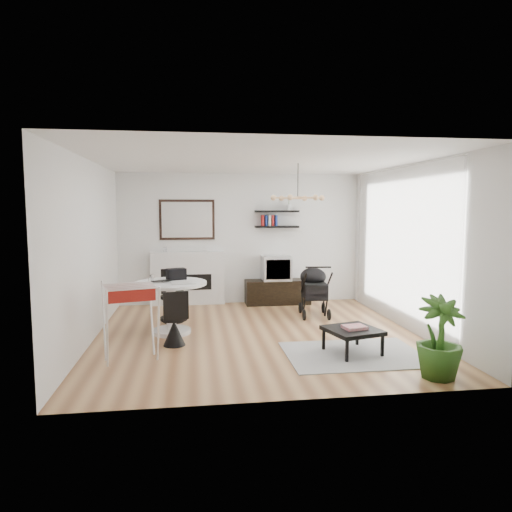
{
  "coord_description": "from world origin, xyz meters",
  "views": [
    {
      "loc": [
        -0.98,
        -6.95,
        1.98
      ],
      "look_at": [
        0.03,
        0.4,
        1.2
      ],
      "focal_mm": 32.0,
      "sensor_mm": 36.0,
      "label": 1
    }
  ],
  "objects": [
    {
      "name": "stroller",
      "position": [
        1.22,
        1.13,
        0.42
      ],
      "size": [
        0.58,
        0.84,
        0.99
      ],
      "rotation": [
        0.0,
        0.0,
        -0.11
      ],
      "color": "black",
      "rests_on": "floor"
    },
    {
      "name": "rug",
      "position": [
        1.16,
        -1.16,
        0.01
      ],
      "size": [
        1.84,
        1.33,
        0.01
      ],
      "primitive_type": "cube",
      "color": "#ADADAD",
      "rests_on": "floor"
    },
    {
      "name": "crt_tv",
      "position": [
        0.71,
        2.25,
        0.75
      ],
      "size": [
        0.58,
        0.5,
        0.5
      ],
      "color": "silver",
      "rests_on": "tv_console"
    },
    {
      "name": "shelf_lower",
      "position": [
        0.74,
        2.37,
        1.6
      ],
      "size": [
        0.9,
        0.25,
        0.04
      ],
      "primitive_type": "cube",
      "color": "black",
      "rests_on": "wall_back"
    },
    {
      "name": "drinking_glass",
      "position": [
        -1.65,
        0.4,
        0.88
      ],
      "size": [
        0.06,
        0.06,
        0.1
      ],
      "primitive_type": "cylinder",
      "color": "white",
      "rests_on": "dining_table"
    },
    {
      "name": "magazines",
      "position": [
        1.18,
        -1.13,
        0.37
      ],
      "size": [
        0.33,
        0.28,
        0.04
      ],
      "primitive_type": "cube",
      "rotation": [
        0.0,
        0.0,
        0.17
      ],
      "color": "#D53545",
      "rests_on": "coffee_table"
    },
    {
      "name": "ceiling",
      "position": [
        0.0,
        0.0,
        2.7
      ],
      "size": [
        5.0,
        5.0,
        0.0
      ],
      "primitive_type": "plane",
      "color": "white",
      "rests_on": "wall_back"
    },
    {
      "name": "chair_far",
      "position": [
        -1.35,
        1.02,
        0.29
      ],
      "size": [
        0.43,
        0.45,
        0.91
      ],
      "rotation": [
        0.0,
        0.0,
        0.09
      ],
      "color": "black",
      "rests_on": "floor"
    },
    {
      "name": "laptop",
      "position": [
        -1.46,
        0.21,
        0.84
      ],
      "size": [
        0.41,
        0.37,
        0.03
      ],
      "primitive_type": "imported",
      "rotation": [
        0.0,
        0.0,
        0.52
      ],
      "color": "black",
      "rests_on": "dining_table"
    },
    {
      "name": "newspaper",
      "position": [
        -1.15,
        0.12,
        0.83
      ],
      "size": [
        0.4,
        0.35,
        0.01
      ],
      "primitive_type": "cube",
      "rotation": [
        0.0,
        0.0,
        0.15
      ],
      "color": "beige",
      "rests_on": "dining_table"
    },
    {
      "name": "floor",
      "position": [
        0.0,
        0.0,
        0.0
      ],
      "size": [
        5.0,
        5.0,
        0.0
      ],
      "primitive_type": "plane",
      "color": "#925E38",
      "rests_on": "ground"
    },
    {
      "name": "sheer_curtain",
      "position": [
        2.4,
        0.2,
        1.35
      ],
      "size": [
        0.04,
        3.6,
        2.6
      ],
      "primitive_type": "cube",
      "color": "white",
      "rests_on": "wall_right"
    },
    {
      "name": "coffee_table",
      "position": [
        1.16,
        -1.11,
        0.31
      ],
      "size": [
        0.81,
        0.81,
        0.34
      ],
      "rotation": [
        0.0,
        0.0,
        0.27
      ],
      "color": "black",
      "rests_on": "rug"
    },
    {
      "name": "dining_table",
      "position": [
        -1.35,
        0.27,
        0.55
      ],
      "size": [
        1.13,
        1.13,
        0.83
      ],
      "color": "white",
      "rests_on": "floor"
    },
    {
      "name": "pendant_lamp",
      "position": [
        0.7,
        0.3,
        2.15
      ],
      "size": [
        0.9,
        0.9,
        0.1
      ],
      "primitive_type": null,
      "color": "tan",
      "rests_on": "ceiling"
    },
    {
      "name": "fireplace",
      "position": [
        -1.1,
        2.42,
        0.69
      ],
      "size": [
        1.5,
        0.17,
        2.16
      ],
      "color": "white",
      "rests_on": "floor"
    },
    {
      "name": "chair_near",
      "position": [
        -1.27,
        -0.41,
        0.26
      ],
      "size": [
        0.41,
        0.42,
        0.82
      ],
      "rotation": [
        0.0,
        0.0,
        3.36
      ],
      "color": "black",
      "rests_on": "floor"
    },
    {
      "name": "wall_right",
      "position": [
        2.5,
        0.0,
        1.35
      ],
      "size": [
        0.0,
        5.0,
        5.0
      ],
      "primitive_type": "plane",
      "rotation": [
        1.57,
        0.0,
        -1.57
      ],
      "color": "white",
      "rests_on": "floor"
    },
    {
      "name": "tv_console",
      "position": [
        0.74,
        2.26,
        0.25
      ],
      "size": [
        1.33,
        0.47,
        0.5
      ],
      "primitive_type": "cube",
      "color": "black",
      "rests_on": "floor"
    },
    {
      "name": "shelf_upper",
      "position": [
        0.74,
        2.37,
        1.92
      ],
      "size": [
        0.9,
        0.25,
        0.04
      ],
      "primitive_type": "cube",
      "color": "black",
      "rests_on": "wall_back"
    },
    {
      "name": "wall_left",
      "position": [
        -2.5,
        0.0,
        1.35
      ],
      "size": [
        0.0,
        5.0,
        5.0
      ],
      "primitive_type": "plane",
      "rotation": [
        1.57,
        0.0,
        1.57
      ],
      "color": "white",
      "rests_on": "floor"
    },
    {
      "name": "potted_plant",
      "position": [
        1.84,
        -2.11,
        0.48
      ],
      "size": [
        0.57,
        0.57,
        0.97
      ],
      "primitive_type": "imported",
      "rotation": [
        0.0,
        0.0,
        0.06
      ],
      "color": "#2A5618",
      "rests_on": "floor"
    },
    {
      "name": "black_bag",
      "position": [
        -1.27,
        0.51,
        0.92
      ],
      "size": [
        0.34,
        0.27,
        0.18
      ],
      "primitive_type": "cube",
      "rotation": [
        0.0,
        0.0,
        0.33
      ],
      "color": "black",
      "rests_on": "dining_table"
    },
    {
      "name": "wall_back",
      "position": [
        0.0,
        2.5,
        1.35
      ],
      "size": [
        5.0,
        0.0,
        5.0
      ],
      "primitive_type": "plane",
      "rotation": [
        1.57,
        0.0,
        0.0
      ],
      "color": "white",
      "rests_on": "floor"
    },
    {
      "name": "drying_rack",
      "position": [
        -1.8,
        -0.98,
        0.53
      ],
      "size": [
        0.81,
        0.78,
        1.01
      ],
      "rotation": [
        0.0,
        0.0,
        0.26
      ],
      "color": "white",
      "rests_on": "floor"
    }
  ]
}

